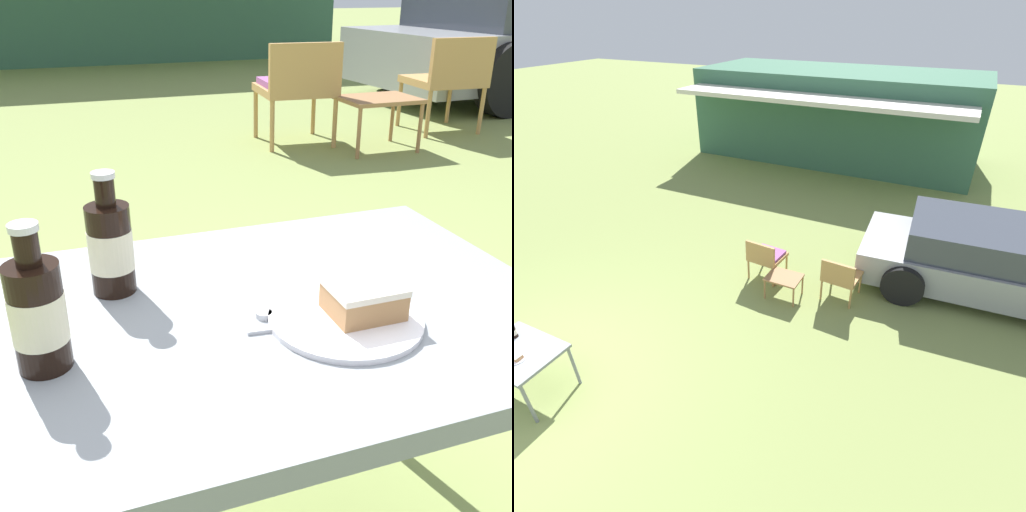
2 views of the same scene
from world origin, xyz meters
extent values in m
plane|color=olive|center=(0.00, 0.00, 0.00)|extent=(60.00, 60.00, 0.00)
cube|color=#38664C|center=(0.46, 11.08, 1.33)|extent=(8.54, 3.41, 2.65)
cube|color=silver|center=(0.46, 8.78, 2.17)|extent=(8.11, 1.20, 0.12)
cube|color=gray|center=(5.22, 4.95, 0.47)|extent=(4.40, 2.07, 0.56)
cube|color=#383D47|center=(5.00, 4.93, 1.00)|extent=(2.46, 1.80, 0.49)
cylinder|color=black|center=(3.83, 5.78, 0.35)|extent=(0.71, 0.25, 0.70)
cylinder|color=black|center=(3.95, 3.94, 0.35)|extent=(0.71, 0.25, 0.70)
cylinder|color=#B2844C|center=(1.87, 3.90, 0.20)|extent=(0.04, 0.04, 0.40)
cylinder|color=#B2844C|center=(1.36, 3.94, 0.20)|extent=(0.04, 0.04, 0.40)
cylinder|color=#B2844C|center=(1.83, 3.40, 0.20)|extent=(0.04, 0.04, 0.40)
cylinder|color=#B2844C|center=(1.32, 3.44, 0.20)|extent=(0.04, 0.04, 0.40)
cube|color=#B2844C|center=(1.60, 3.67, 0.43)|extent=(0.62, 0.60, 0.06)
cube|color=#B2844C|center=(1.58, 3.42, 0.63)|extent=(0.57, 0.10, 0.35)
cube|color=#995193|center=(1.60, 3.67, 0.48)|extent=(0.55, 0.51, 0.05)
cylinder|color=#B2844C|center=(3.27, 3.90, 0.20)|extent=(0.04, 0.04, 0.40)
cylinder|color=#B2844C|center=(2.75, 3.94, 0.20)|extent=(0.04, 0.04, 0.40)
cylinder|color=#B2844C|center=(3.24, 3.41, 0.20)|extent=(0.04, 0.04, 0.40)
cylinder|color=#B2844C|center=(2.72, 3.44, 0.20)|extent=(0.04, 0.04, 0.40)
cube|color=#B2844C|center=(2.99, 3.67, 0.43)|extent=(0.61, 0.59, 0.06)
cube|color=#B2844C|center=(2.98, 3.42, 0.63)|extent=(0.57, 0.09, 0.35)
cube|color=#996B42|center=(2.11, 3.24, 0.39)|extent=(0.58, 0.45, 0.03)
cylinder|color=#996B42|center=(1.85, 3.04, 0.19)|extent=(0.03, 0.03, 0.38)
cylinder|color=#996B42|center=(2.38, 3.04, 0.19)|extent=(0.03, 0.03, 0.38)
cylinder|color=#996B42|center=(1.85, 3.44, 0.19)|extent=(0.03, 0.03, 0.38)
cylinder|color=#996B42|center=(2.38, 3.44, 0.19)|extent=(0.03, 0.03, 0.38)
cube|color=gray|center=(0.00, 0.00, 0.67)|extent=(0.99, 0.73, 0.04)
cylinder|color=gray|center=(0.45, -0.33, 0.33)|extent=(0.04, 0.04, 0.65)
cylinder|color=gray|center=(-0.45, 0.33, 0.33)|extent=(0.04, 0.04, 0.65)
cylinder|color=gray|center=(0.45, 0.33, 0.33)|extent=(0.04, 0.04, 0.65)
cylinder|color=white|center=(0.09, -0.09, 0.70)|extent=(0.26, 0.26, 0.01)
cube|color=#AD7A4C|center=(0.12, -0.09, 0.72)|extent=(0.12, 0.10, 0.04)
cube|color=silver|center=(0.12, -0.09, 0.75)|extent=(0.12, 0.10, 0.01)
cylinder|color=silver|center=(-0.03, -0.03, 0.70)|extent=(0.03, 0.03, 0.01)
camera|label=1|loc=(-0.34, -0.85, 1.20)|focal=42.00mm
camera|label=2|loc=(4.31, -1.82, 4.25)|focal=28.00mm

